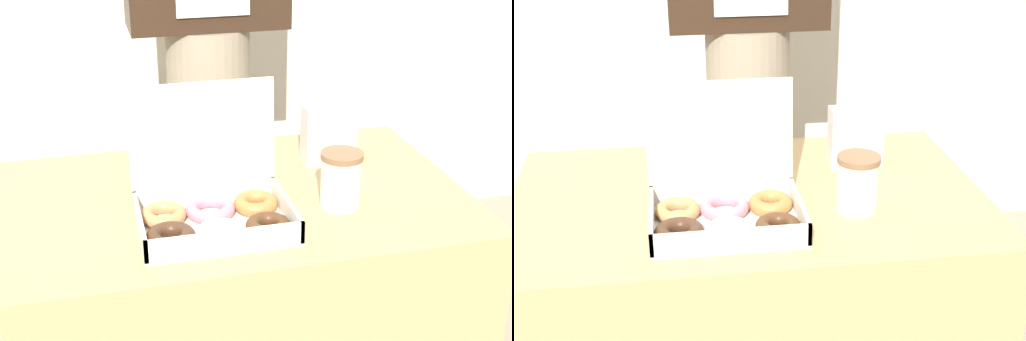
# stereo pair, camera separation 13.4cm
# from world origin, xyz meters

# --- Properties ---
(table) EXTENTS (1.03, 0.63, 0.76)m
(table) POSITION_xyz_m (0.00, 0.00, 0.38)
(table) COLOR tan
(table) RESTS_ON ground_plane
(donut_box) EXTENTS (0.32, 0.24, 0.27)m
(donut_box) POSITION_xyz_m (-0.06, -0.12, 0.80)
(donut_box) COLOR silver
(donut_box) RESTS_ON table
(coffee_cup) EXTENTS (0.09, 0.09, 0.12)m
(coffee_cup) POSITION_xyz_m (0.22, -0.10, 0.82)
(coffee_cup) COLOR silver
(coffee_cup) RESTS_ON table
(napkin_holder) EXTENTS (0.12, 0.06, 0.14)m
(napkin_holder) POSITION_xyz_m (0.27, 0.13, 0.83)
(napkin_holder) COLOR silver
(napkin_holder) RESTS_ON table
(person_customer) EXTENTS (0.44, 0.24, 1.81)m
(person_customer) POSITION_xyz_m (0.07, 0.62, 0.96)
(person_customer) COLOR gray
(person_customer) RESTS_ON ground_plane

